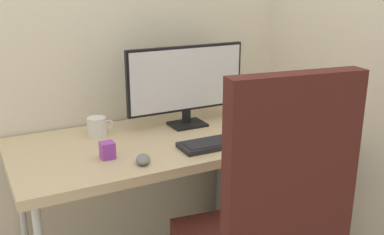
# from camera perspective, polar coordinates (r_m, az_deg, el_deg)

# --- Properties ---
(desk) EXTENTS (1.53, 0.68, 0.76)m
(desk) POSITION_cam_1_polar(r_m,az_deg,el_deg) (2.11, -1.55, -3.37)
(desk) COLOR #D1B78C
(desk) RESTS_ON ground_plane
(office_chair) EXTENTS (0.63, 0.65, 1.20)m
(office_chair) POSITION_cam_1_polar(r_m,az_deg,el_deg) (1.67, 9.45, -13.72)
(office_chair) COLOR black
(office_chair) RESTS_ON ground_plane
(filing_cabinet) EXTENTS (0.43, 0.45, 0.62)m
(filing_cabinet) POSITION_cam_1_polar(r_m,az_deg,el_deg) (2.52, 9.97, -10.02)
(filing_cabinet) COLOR slate
(filing_cabinet) RESTS_ON ground_plane
(monitor) EXTENTS (0.61, 0.14, 0.39)m
(monitor) POSITION_cam_1_polar(r_m,az_deg,el_deg) (2.17, -0.73, 4.64)
(monitor) COLOR black
(monitor) RESTS_ON desk
(keyboard) EXTENTS (0.43, 0.14, 0.02)m
(keyboard) POSITION_cam_1_polar(r_m,az_deg,el_deg) (1.99, 4.36, -3.03)
(keyboard) COLOR black
(keyboard) RESTS_ON desk
(mouse) EXTENTS (0.08, 0.11, 0.03)m
(mouse) POSITION_cam_1_polar(r_m,az_deg,el_deg) (1.79, -6.25, -5.28)
(mouse) COLOR slate
(mouse) RESTS_ON desk
(pen_holder) EXTENTS (0.10, 0.10, 0.18)m
(pen_holder) POSITION_cam_1_polar(r_m,az_deg,el_deg) (2.47, 7.67, 1.96)
(pen_holder) COLOR #9EA0A5
(pen_holder) RESTS_ON desk
(notebook) EXTENTS (0.18, 0.24, 0.02)m
(notebook) POSITION_cam_1_polar(r_m,az_deg,el_deg) (2.36, 11.80, -0.09)
(notebook) COLOR black
(notebook) RESTS_ON desk
(coffee_mug) EXTENTS (0.12, 0.09, 0.09)m
(coffee_mug) POSITION_cam_1_polar(r_m,az_deg,el_deg) (2.11, -11.95, -1.17)
(coffee_mug) COLOR white
(coffee_mug) RESTS_ON desk
(desk_clamp_accessory) EXTENTS (0.05, 0.05, 0.07)m
(desk_clamp_accessory) POSITION_cam_1_polar(r_m,az_deg,el_deg) (1.85, -10.70, -4.11)
(desk_clamp_accessory) COLOR purple
(desk_clamp_accessory) RESTS_ON desk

